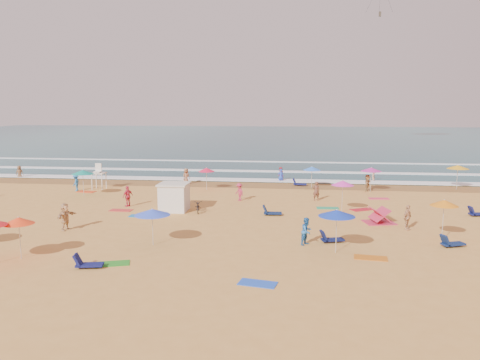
# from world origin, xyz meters

# --- Properties ---
(ground) EXTENTS (220.00, 220.00, 0.00)m
(ground) POSITION_xyz_m (0.00, 0.00, 0.00)
(ground) COLOR gold
(ground) RESTS_ON ground
(ocean) EXTENTS (220.00, 140.00, 0.18)m
(ocean) POSITION_xyz_m (0.00, 84.00, 0.00)
(ocean) COLOR #0C4756
(ocean) RESTS_ON ground
(wet_sand) EXTENTS (220.00, 220.00, 0.00)m
(wet_sand) POSITION_xyz_m (0.00, 12.50, 0.01)
(wet_sand) COLOR olive
(wet_sand) RESTS_ON ground
(surf_foam) EXTENTS (200.00, 18.70, 0.05)m
(surf_foam) POSITION_xyz_m (0.00, 21.32, 0.10)
(surf_foam) COLOR white
(surf_foam) RESTS_ON ground
(cabana) EXTENTS (2.00, 2.00, 2.00)m
(cabana) POSITION_xyz_m (-1.66, -0.05, 1.00)
(cabana) COLOR silver
(cabana) RESTS_ON ground
(cabana_roof) EXTENTS (2.20, 2.20, 0.12)m
(cabana_roof) POSITION_xyz_m (-1.66, -0.05, 2.06)
(cabana_roof) COLOR silver
(cabana_roof) RESTS_ON cabana
(bicycle) EXTENTS (0.93, 1.82, 0.91)m
(bicycle) POSITION_xyz_m (0.24, -0.35, 0.46)
(bicycle) COLOR black
(bicycle) RESTS_ON ground
(lifeguard_stand) EXTENTS (1.20, 1.20, 2.10)m
(lifeguard_stand) POSITION_xyz_m (-11.26, 8.35, 1.05)
(lifeguard_stand) COLOR white
(lifeguard_stand) RESTS_ON ground
(beach_umbrellas) EXTENTS (70.40, 27.33, 0.74)m
(beach_umbrellas) POSITION_xyz_m (3.85, -0.07, 2.13)
(beach_umbrellas) COLOR #197EDC
(beach_umbrellas) RESTS_ON ground
(loungers) EXTENTS (52.32, 26.30, 0.34)m
(loungers) POSITION_xyz_m (7.50, -3.78, 0.17)
(loungers) COLOR #102051
(loungers) RESTS_ON ground
(towels) EXTENTS (40.22, 22.03, 0.03)m
(towels) POSITION_xyz_m (0.78, -3.17, 0.01)
(towels) COLOR #DC1B48
(towels) RESTS_ON ground
(popup_tents) EXTENTS (13.93, 9.01, 1.20)m
(popup_tents) POSITION_xyz_m (19.00, 1.44, 0.60)
(popup_tents) COLOR #C42B4E
(popup_tents) RESTS_ON ground
(beachgoers) EXTENTS (39.58, 25.53, 2.02)m
(beachgoers) POSITION_xyz_m (-1.61, 4.21, 0.75)
(beachgoers) COLOR tan
(beachgoers) RESTS_ON ground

